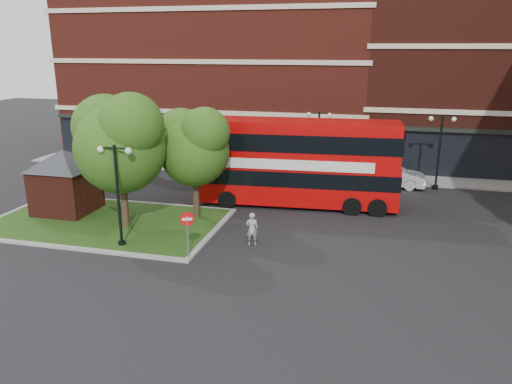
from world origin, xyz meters
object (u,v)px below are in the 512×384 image
(bus, at_px, (298,157))
(woman, at_px, (252,229))
(car_silver, at_px, (213,162))
(car_white, at_px, (390,175))

(bus, xyz_separation_m, woman, (-1.00, -6.86, -2.13))
(bus, height_order, woman, bus)
(bus, bearing_deg, car_silver, 133.56)
(woman, bearing_deg, car_silver, -75.00)
(car_silver, bearing_deg, woman, -148.41)
(car_white, bearing_deg, car_silver, 86.96)
(bus, relative_size, car_silver, 3.27)
(woman, distance_m, car_white, 14.07)
(woman, relative_size, car_silver, 0.45)
(car_silver, height_order, car_white, car_white)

